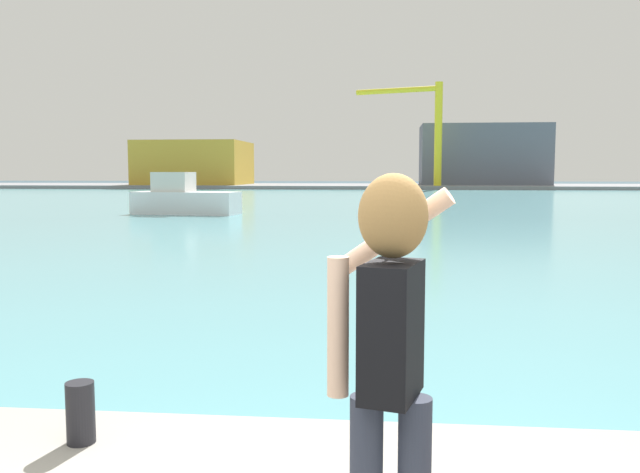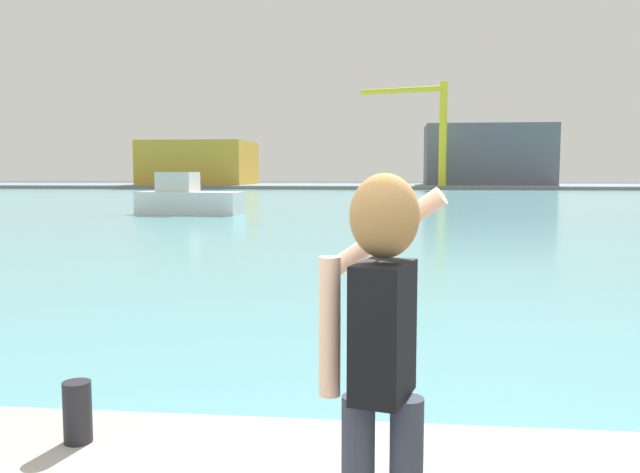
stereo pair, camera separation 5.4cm
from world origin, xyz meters
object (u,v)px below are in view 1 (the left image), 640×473
Objects in this scene: harbor_bollard at (80,413)px; warehouse_left at (195,163)px; person_photographer at (390,338)px; port_crane at (426,121)px; warehouse_right at (483,155)px; boat_moored at (184,199)px.

harbor_bollard is 0.03× the size of warehouse_left.
person_photographer is 0.13× the size of port_crane.
warehouse_left is at bearing -177.89° from warehouse_right.
warehouse_right is 1.31× the size of port_crane.
warehouse_left is (-25.76, 90.02, 2.82)m from harbor_bollard.
warehouse_right is at bearing 6.69° from person_photographer.
warehouse_left is at bearing 31.88° from person_photographer.
port_crane reaches higher than harbor_bollard.
person_photographer is 93.85m from warehouse_right.
harbor_bollard is 0.02× the size of warehouse_right.
port_crane is at bearing -10.06° from warehouse_left.
warehouse_left reaches higher than harbor_bollard.
person_photographer is 0.12× the size of warehouse_left.
person_photographer is 33.59m from boat_moored.
port_crane reaches higher than boat_moored.
harbor_bollard is 84.89m from port_crane.
harbor_bollard is at bearing -99.62° from warehouse_right.
warehouse_right is at bearing 75.71° from boat_moored.
warehouse_right is at bearing 40.85° from port_crane.
warehouse_right is at bearing 80.38° from harbor_bollard.
port_crane is (32.78, -5.82, 5.34)m from warehouse_left.
boat_moored is at bearing -111.76° from warehouse_right.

